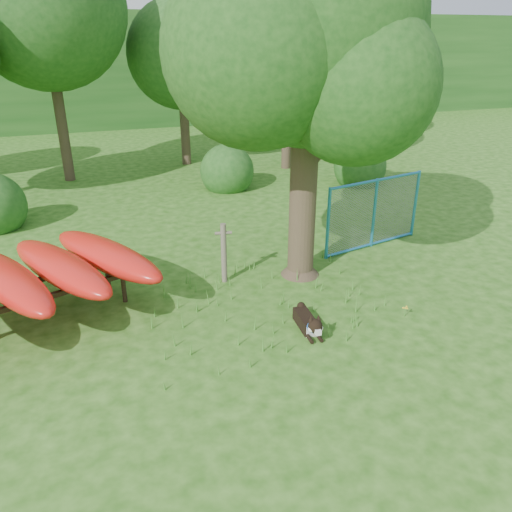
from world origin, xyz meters
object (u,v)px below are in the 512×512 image
object	(u,v)px
oak_tree	(306,44)
husky_dog	(309,323)
kayak_rack	(35,274)
fence_section	(374,213)

from	to	relation	value
oak_tree	husky_dog	bearing A→B (deg)	-109.65
kayak_rack	husky_dog	size ratio (longest dim) A/B	4.29
fence_section	kayak_rack	bearing A→B (deg)	174.92
kayak_rack	oak_tree	bearing A→B (deg)	-17.78
kayak_rack	fence_section	distance (m)	7.56
husky_dog	fence_section	size ratio (longest dim) A/B	0.38
fence_section	husky_dog	bearing A→B (deg)	-148.06
kayak_rack	husky_dog	xyz separation A→B (m)	(4.38, -2.11, -0.71)
husky_dog	oak_tree	bearing A→B (deg)	75.35
kayak_rack	husky_dog	distance (m)	4.92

